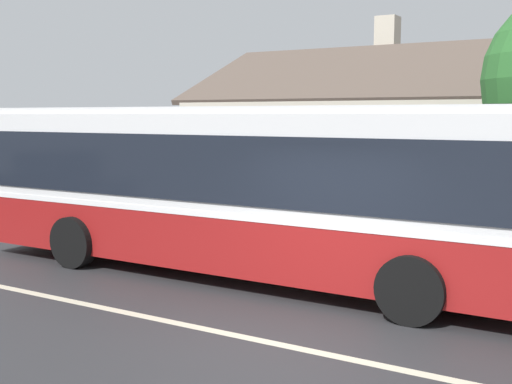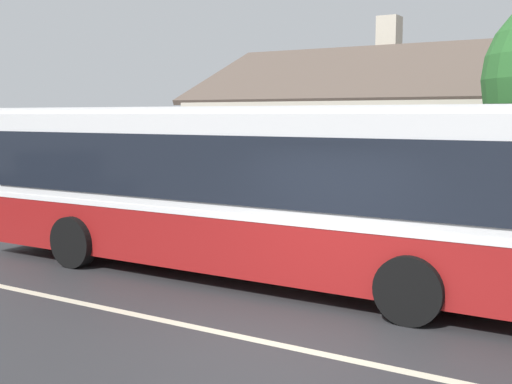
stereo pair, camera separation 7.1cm
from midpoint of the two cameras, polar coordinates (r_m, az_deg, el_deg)
ground_plane at (r=8.48m, az=2.23°, el=-13.43°), size 300.00×300.00×0.00m
sidewalk_far at (r=13.83m, az=14.39°, el=-5.31°), size 60.00×3.00×0.15m
lane_divider_stripe at (r=8.48m, az=2.23°, el=-13.40°), size 60.00×0.16×0.01m
transit_bus at (r=11.70m, az=-0.81°, el=0.59°), size 11.44×2.79×3.08m
bench_by_building at (r=18.89m, az=-15.76°, el=-0.57°), size 1.79×0.51×0.94m
bench_down_street at (r=15.77m, az=-4.56°, el=-1.81°), size 1.57×0.51×0.94m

